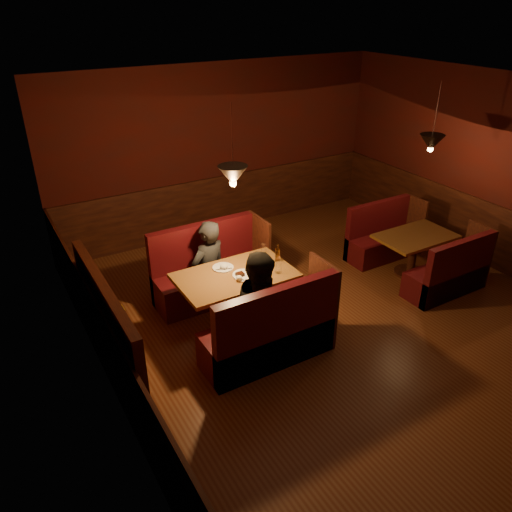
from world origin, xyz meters
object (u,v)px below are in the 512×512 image
main_bench_near (272,336)px  diner_a (208,252)px  second_bench_near (450,276)px  second_bench_far (382,239)px  diner_b (263,291)px  main_bench_far (210,275)px  second_table (414,245)px  main_table (237,286)px

main_bench_near → diner_a: diner_a is taller
main_bench_near → second_bench_near: size_ratio=1.25×
second_bench_far → diner_b: diner_b is taller
main_bench_near → diner_a: 1.58m
main_bench_far → second_table: 3.11m
main_bench_near → diner_a: (-0.07, 1.52, 0.44)m
main_bench_far → second_bench_near: (2.98, -1.67, -0.06)m
second_table → second_bench_far: bearing=87.8°
diner_a → second_table: bearing=148.5°
main_bench_far → second_bench_far: 2.99m
second_table → second_bench_near: second_bench_near is taller
diner_a → second_bench_far: bearing=161.2°
main_table → main_bench_far: bearing=88.9°
main_table → diner_b: bearing=-86.9°
main_bench_far → diner_b: (0.02, -1.41, 0.49)m
main_bench_near → second_bench_near: (2.98, -0.02, -0.06)m
diner_b → second_bench_near: bearing=-28.4°
main_table → second_bench_far: bearing=10.1°
main_bench_far → second_bench_far: bearing=-5.5°
main_bench_near → main_table: bearing=91.0°
main_bench_far → main_bench_near: same height
main_table → diner_b: (0.03, -0.59, 0.23)m
main_bench_far → diner_a: (-0.07, -0.13, 0.44)m
second_bench_far → main_bench_near: bearing=-155.5°
main_table → main_bench_near: (0.02, -0.82, -0.25)m
main_bench_far → main_bench_near: 1.64m
main_table → second_bench_far: (2.99, 0.53, -0.31)m
diner_a → second_bench_near: bearing=137.4°
diner_b → main_bench_near: bearing=-117.3°
second_bench_near → diner_b: 3.02m
second_bench_far → diner_b: size_ratio=0.77×
main_bench_far → second_table: bearing=-18.3°
main_bench_far → second_bench_near: main_bench_far is taller
main_table → second_bench_near: 3.13m
main_bench_far → diner_a: size_ratio=1.01×
diner_b → diner_a: bearing=70.5°
second_table → second_bench_far: 0.72m
second_table → diner_a: bearing=164.2°
main_table → second_table: 2.97m
main_table → diner_a: (-0.05, 0.70, 0.19)m
main_table → second_bench_near: size_ratio=1.13×
second_bench_near → main_bench_far: bearing=150.7°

